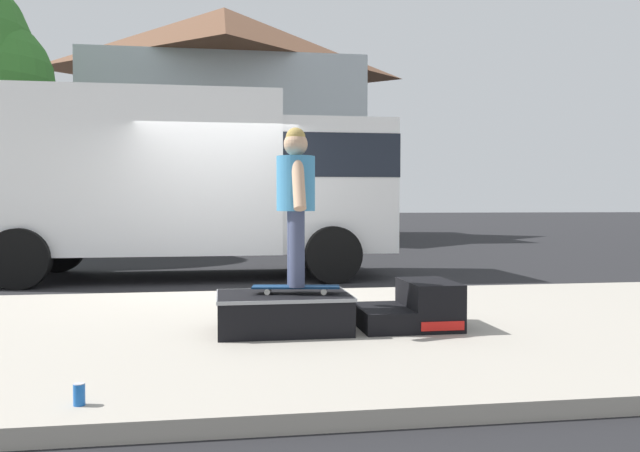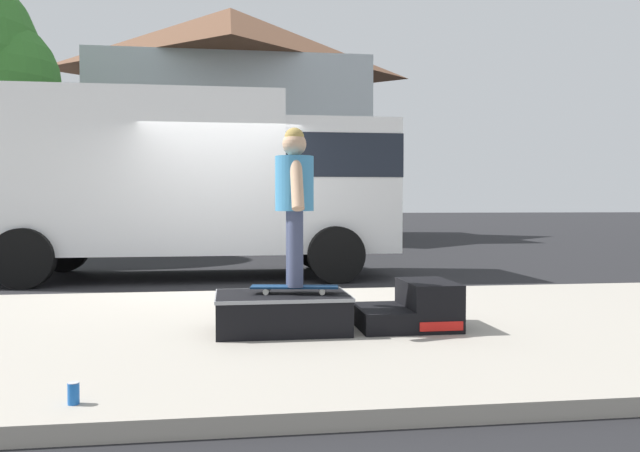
{
  "view_description": "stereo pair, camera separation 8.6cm",
  "coord_description": "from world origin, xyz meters",
  "views": [
    {
      "loc": [
        0.02,
        -8.94,
        1.27
      ],
      "look_at": [
        1.04,
        -2.38,
        1.03
      ],
      "focal_mm": 36.01,
      "sensor_mm": 36.0,
      "label": 1
    },
    {
      "loc": [
        0.11,
        -8.95,
        1.27
      ],
      "look_at": [
        1.04,
        -2.38,
        1.03
      ],
      "focal_mm": 36.01,
      "sensor_mm": 36.0,
      "label": 2
    }
  ],
  "objects": [
    {
      "name": "soda_can",
      "position": [
        -0.78,
        -5.17,
        0.18
      ],
      "size": [
        0.07,
        0.07,
        0.13
      ],
      "color": "#1959B2",
      "rests_on": "sidewalk_slab"
    },
    {
      "name": "house_behind",
      "position": [
        0.2,
        14.89,
        4.24
      ],
      "size": [
        9.54,
        8.22,
        8.4
      ],
      "color": "silver",
      "rests_on": "ground"
    },
    {
      "name": "skater_kid",
      "position": [
        0.69,
        -3.26,
        1.36
      ],
      "size": [
        0.34,
        0.73,
        1.41
      ],
      "color": "#3F4766",
      "rests_on": "skateboard"
    },
    {
      "name": "sidewalk_slab",
      "position": [
        0.0,
        -3.0,
        0.06
      ],
      "size": [
        50.0,
        5.0,
        0.12
      ],
      "primitive_type": "cube",
      "color": "#A8A093",
      "rests_on": "ground"
    },
    {
      "name": "ground_plane",
      "position": [
        0.0,
        0.0,
        0.0
      ],
      "size": [
        140.0,
        140.0,
        0.0
      ],
      "primitive_type": "plane",
      "color": "black"
    },
    {
      "name": "skateboard",
      "position": [
        0.69,
        -3.26,
        0.51
      ],
      "size": [
        0.8,
        0.32,
        0.07
      ],
      "color": "navy",
      "rests_on": "skate_box"
    },
    {
      "name": "kicker_ramp",
      "position": [
        1.8,
        -3.25,
        0.3
      ],
      "size": [
        0.89,
        0.75,
        0.43
      ],
      "color": "black",
      "rests_on": "sidewalk_slab"
    },
    {
      "name": "skate_box",
      "position": [
        0.58,
        -3.25,
        0.3
      ],
      "size": [
        1.18,
        0.8,
        0.34
      ],
      "color": "black",
      "rests_on": "sidewalk_slab"
    },
    {
      "name": "box_truck",
      "position": [
        -0.54,
        2.2,
        1.7
      ],
      "size": [
        6.91,
        2.63,
        3.05
      ],
      "color": "white",
      "rests_on": "ground"
    }
  ]
}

